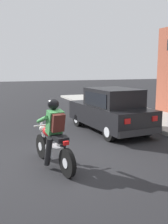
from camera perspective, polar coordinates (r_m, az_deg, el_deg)
The scene contains 4 objects.
ground_plane at distance 6.53m, azimuth -4.10°, elevation -10.93°, with size 80.00×80.00×0.00m, color black.
sidewalk_curb at distance 11.52m, azimuth 16.91°, elevation -1.91°, with size 2.60×22.00×0.14m, color #ADAAA3.
motorcycle_with_rider at distance 6.09m, azimuth -6.62°, elevation -5.79°, with size 0.68×2.01×1.62m.
car_hatchback at distance 9.51m, azimuth 5.78°, elevation 0.34°, with size 1.91×3.89×1.57m.
Camera 1 is at (-1.78, -5.85, 2.29)m, focal length 42.00 mm.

